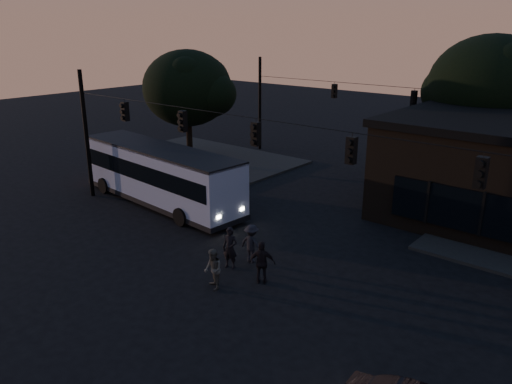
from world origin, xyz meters
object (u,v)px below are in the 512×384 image
Objects in this scene: pedestrian_d at (252,243)px; bus at (160,172)px; pedestrian_c at (262,263)px; pedestrian_b at (213,270)px; pedestrian_a at (230,248)px.

bus is at bearing -17.35° from pedestrian_d.
pedestrian_b is at bearing 21.01° from pedestrian_c.
pedestrian_c is (10.51, -3.59, -0.97)m from bus.
pedestrian_c is at bearing 83.15° from pedestrian_b.
pedestrian_a is at bearing 142.35° from pedestrian_b.
pedestrian_c is at bearing 140.08° from pedestrian_d.
bus is 6.99× the size of pedestrian_d.
pedestrian_a is at bearing -37.67° from pedestrian_c.
pedestrian_d is at bearing 128.03° from pedestrian_b.
pedestrian_d is at bearing -10.84° from bus.
bus reaches higher than pedestrian_b.
pedestrian_a is (8.61, -3.40, -0.96)m from bus.
pedestrian_d is at bearing -69.69° from pedestrian_c.
bus is 9.31m from pedestrian_a.
bus is at bearing 143.03° from pedestrian_a.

